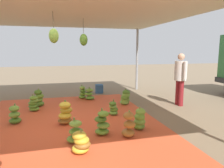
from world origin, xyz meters
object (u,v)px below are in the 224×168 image
(banana_bunch_8, at_px, (83,93))
(worker_0, at_px, (180,75))
(banana_bunch_1, at_px, (125,98))
(banana_bunch_12, at_px, (39,99))
(banana_bunch_7, at_px, (89,94))
(banana_bunch_9, at_px, (102,123))
(banana_bunch_15, at_px, (75,132))
(banana_bunch_14, at_px, (65,114))
(banana_bunch_3, at_px, (34,104))
(banana_bunch_5, at_px, (15,115))
(banana_bunch_4, at_px, (129,125))
(banana_bunch_6, at_px, (81,143))
(banana_bunch_2, at_px, (113,109))
(crate_0, at_px, (99,89))
(banana_bunch_13, at_px, (140,120))

(banana_bunch_8, xyz_separation_m, worker_0, (1.74, 2.96, 0.76))
(banana_bunch_1, relative_size, banana_bunch_12, 0.92)
(banana_bunch_7, bearing_deg, banana_bunch_9, -3.91)
(banana_bunch_15, bearing_deg, banana_bunch_14, -172.46)
(banana_bunch_3, distance_m, banana_bunch_5, 1.10)
(banana_bunch_1, height_order, banana_bunch_3, banana_bunch_1)
(worker_0, bearing_deg, banana_bunch_4, -50.60)
(banana_bunch_6, height_order, banana_bunch_8, banana_bunch_8)
(banana_bunch_3, relative_size, banana_bunch_6, 1.17)
(banana_bunch_2, relative_size, banana_bunch_6, 1.02)
(banana_bunch_1, xyz_separation_m, banana_bunch_8, (-1.28, -1.25, -0.02))
(banana_bunch_5, distance_m, banana_bunch_9, 2.26)
(banana_bunch_7, bearing_deg, banana_bunch_12, -72.72)
(banana_bunch_2, relative_size, worker_0, 0.26)
(banana_bunch_5, xyz_separation_m, banana_bunch_6, (1.91, 1.40, -0.02))
(banana_bunch_3, height_order, worker_0, worker_0)
(banana_bunch_6, distance_m, banana_bunch_8, 4.26)
(banana_bunch_2, relative_size, crate_0, 1.22)
(banana_bunch_8, distance_m, banana_bunch_15, 3.79)
(banana_bunch_4, distance_m, banana_bunch_6, 1.13)
(banana_bunch_4, height_order, banana_bunch_12, banana_bunch_12)
(banana_bunch_3, height_order, banana_bunch_4, banana_bunch_4)
(banana_bunch_4, relative_size, banana_bunch_9, 1.00)
(banana_bunch_7, bearing_deg, banana_bunch_13, 11.30)
(banana_bunch_13, xyz_separation_m, crate_0, (-4.37, -0.05, -0.06))
(banana_bunch_5, bearing_deg, worker_0, 96.63)
(banana_bunch_4, relative_size, worker_0, 0.33)
(banana_bunch_2, bearing_deg, banana_bunch_4, -3.06)
(banana_bunch_7, bearing_deg, banana_bunch_5, -45.95)
(banana_bunch_2, height_order, banana_bunch_7, banana_bunch_7)
(banana_bunch_1, height_order, banana_bunch_4, banana_bunch_4)
(banana_bunch_1, distance_m, banana_bunch_13, 2.20)
(banana_bunch_3, distance_m, banana_bunch_4, 3.26)
(banana_bunch_13, height_order, worker_0, worker_0)
(banana_bunch_2, bearing_deg, banana_bunch_12, -125.77)
(crate_0, bearing_deg, banana_bunch_13, 0.71)
(banana_bunch_5, xyz_separation_m, banana_bunch_7, (-2.08, 2.15, -0.02))
(banana_bunch_6, distance_m, crate_0, 5.32)
(banana_bunch_2, bearing_deg, banana_bunch_9, -25.01)
(banana_bunch_15, bearing_deg, banana_bunch_5, -136.85)
(crate_0, bearing_deg, banana_bunch_6, -14.70)
(banana_bunch_2, height_order, banana_bunch_6, banana_bunch_2)
(banana_bunch_9, bearing_deg, banana_bunch_7, 176.09)
(banana_bunch_9, bearing_deg, worker_0, 120.56)
(banana_bunch_14, bearing_deg, worker_0, 103.77)
(worker_0, bearing_deg, banana_bunch_1, -104.97)
(banana_bunch_8, distance_m, crate_0, 1.23)
(banana_bunch_9, relative_size, worker_0, 0.33)
(banana_bunch_3, distance_m, banana_bunch_9, 2.73)
(banana_bunch_1, bearing_deg, worker_0, 75.03)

